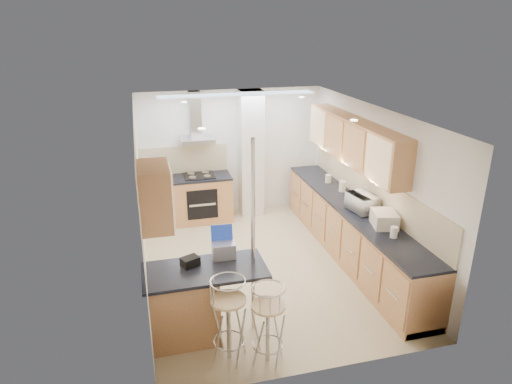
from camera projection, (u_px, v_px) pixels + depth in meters
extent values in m
plane|color=beige|center=(263.00, 267.00, 7.33)|extent=(4.80, 4.80, 0.00)
cube|color=white|center=(231.00, 153.00, 9.07)|extent=(3.60, 0.04, 2.50)
cube|color=white|center=(325.00, 274.00, 4.72)|extent=(3.60, 0.04, 2.50)
cube|color=white|center=(141.00, 206.00, 6.47)|extent=(0.04, 4.80, 2.50)
cube|color=white|center=(371.00, 184.00, 7.31)|extent=(0.04, 4.80, 2.50)
cube|color=white|center=(264.00, 112.00, 6.45)|extent=(3.60, 4.80, 0.02)
cube|color=#BE744C|center=(354.00, 141.00, 7.42)|extent=(0.34, 3.00, 0.72)
cube|color=#BE744C|center=(155.00, 196.00, 5.06)|extent=(0.34, 0.62, 0.72)
cube|color=beige|center=(370.00, 189.00, 7.34)|extent=(0.03, 4.40, 0.56)
cube|color=beige|center=(184.00, 160.00, 8.85)|extent=(1.70, 0.03, 0.56)
cube|color=white|center=(251.00, 154.00, 8.97)|extent=(0.45, 0.40, 2.50)
cube|color=#BCBEC1|center=(197.00, 140.00, 8.55)|extent=(0.62, 0.48, 0.08)
cube|color=#BCBEC1|center=(195.00, 115.00, 8.52)|extent=(0.22, 0.20, 0.88)
cylinder|color=silver|center=(253.00, 240.00, 5.45)|extent=(0.05, 0.05, 2.50)
cube|color=black|center=(203.00, 205.00, 8.63)|extent=(0.58, 0.02, 0.58)
cube|color=black|center=(199.00, 176.00, 8.74)|extent=(0.58, 0.50, 0.02)
cube|color=tan|center=(237.00, 95.00, 8.09)|extent=(2.80, 0.35, 0.02)
cube|color=#BE744C|center=(351.00, 232.00, 7.53)|extent=(0.60, 4.40, 0.88)
cube|color=black|center=(353.00, 206.00, 7.37)|extent=(0.63, 4.40, 0.04)
cube|color=#BE744C|center=(187.00, 200.00, 8.86)|extent=(1.70, 0.60, 0.88)
cube|color=black|center=(186.00, 178.00, 8.69)|extent=(1.70, 0.63, 0.04)
cube|color=#BE744C|center=(206.00, 304.00, 5.59)|extent=(1.35, 0.62, 0.90)
cube|color=black|center=(205.00, 271.00, 5.43)|extent=(1.47, 0.72, 0.04)
imported|color=white|center=(362.00, 203.00, 7.09)|extent=(0.41, 0.54, 0.27)
cube|color=#A8AAB0|center=(224.00, 250.00, 5.66)|extent=(0.29, 0.22, 0.20)
cube|color=black|center=(190.00, 261.00, 5.48)|extent=(0.25, 0.22, 0.11)
cylinder|color=silver|center=(342.00, 186.00, 7.93)|extent=(0.16, 0.16, 0.18)
cylinder|color=silver|center=(328.00, 179.00, 8.37)|extent=(0.13, 0.13, 0.15)
cylinder|color=beige|center=(388.00, 221.00, 6.52)|extent=(0.18, 0.18, 0.20)
cylinder|color=white|center=(394.00, 232.00, 6.24)|extent=(0.13, 0.13, 0.15)
cube|color=silver|center=(384.00, 219.00, 6.58)|extent=(0.41, 0.48, 0.22)
cylinder|color=#BCBEC1|center=(164.00, 174.00, 8.48)|extent=(0.16, 0.16, 0.23)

